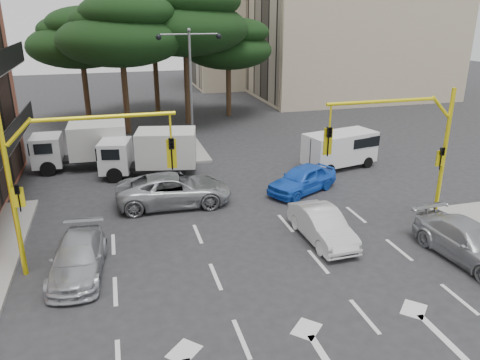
% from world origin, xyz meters
% --- Properties ---
extents(ground, '(120.00, 120.00, 0.00)m').
position_xyz_m(ground, '(0.00, 0.00, 0.00)').
color(ground, '#28282B').
rests_on(ground, ground).
extents(median_strip, '(1.40, 6.00, 0.15)m').
position_xyz_m(median_strip, '(0.00, 16.00, 0.07)').
color(median_strip, gray).
rests_on(median_strip, ground).
extents(apartment_beige_near, '(20.20, 12.15, 18.70)m').
position_xyz_m(apartment_beige_near, '(19.95, 32.00, 9.35)').
color(apartment_beige_near, beige).
rests_on(apartment_beige_near, ground).
extents(apartment_beige_far, '(16.20, 12.15, 16.70)m').
position_xyz_m(apartment_beige_far, '(12.95, 44.00, 8.35)').
color(apartment_beige_far, beige).
rests_on(apartment_beige_far, ground).
extents(pine_left_near, '(9.15, 9.15, 10.23)m').
position_xyz_m(pine_left_near, '(-3.94, 21.96, 7.60)').
color(pine_left_near, '#382616').
rests_on(pine_left_near, ground).
extents(pine_center, '(9.98, 9.98, 11.16)m').
position_xyz_m(pine_center, '(1.06, 23.96, 8.30)').
color(pine_center, '#382616').
rests_on(pine_center, ground).
extents(pine_left_far, '(8.32, 8.32, 9.30)m').
position_xyz_m(pine_left_far, '(-6.94, 25.96, 6.91)').
color(pine_left_far, '#382616').
rests_on(pine_left_far, ground).
extents(pine_right, '(7.49, 7.49, 8.37)m').
position_xyz_m(pine_right, '(5.06, 25.96, 6.22)').
color(pine_right, '#382616').
rests_on(pine_right, ground).
extents(pine_back, '(9.15, 9.15, 10.23)m').
position_xyz_m(pine_back, '(-0.94, 28.96, 7.60)').
color(pine_back, '#382616').
rests_on(pine_back, ground).
extents(signal_mast_right, '(5.79, 0.37, 6.00)m').
position_xyz_m(signal_mast_right, '(6.80, 1.99, 3.88)').
color(signal_mast_right, yellow).
rests_on(signal_mast_right, ground).
extents(signal_mast_left, '(5.79, 0.37, 6.00)m').
position_xyz_m(signal_mast_left, '(-6.80, 1.99, 3.88)').
color(signal_mast_left, yellow).
rests_on(signal_mast_left, ground).
extents(street_lamp_center, '(4.16, 0.36, 7.77)m').
position_xyz_m(street_lamp_center, '(0.00, 16.00, 5.43)').
color(street_lamp_center, slate).
rests_on(street_lamp_center, median_strip).
extents(car_white_hatch, '(1.57, 4.12, 1.34)m').
position_xyz_m(car_white_hatch, '(2.87, 1.60, 0.67)').
color(car_white_hatch, silver).
rests_on(car_white_hatch, ground).
extents(car_blue_compact, '(4.47, 3.45, 1.42)m').
position_xyz_m(car_blue_compact, '(4.17, 6.90, 0.71)').
color(car_blue_compact, blue).
rests_on(car_blue_compact, ground).
extents(car_silver_wagon, '(2.16, 4.53, 1.27)m').
position_xyz_m(car_silver_wagon, '(-6.71, 1.53, 0.64)').
color(car_silver_wagon, '#ACAFB5').
rests_on(car_silver_wagon, ground).
extents(car_silver_cross_a, '(5.65, 2.78, 1.54)m').
position_xyz_m(car_silver_cross_a, '(-2.50, 7.00, 0.77)').
color(car_silver_cross_a, '#9DA0A4').
rests_on(car_silver_cross_a, ground).
extents(car_silver_parked, '(2.43, 5.01, 1.41)m').
position_xyz_m(car_silver_parked, '(7.60, -1.33, 0.70)').
color(car_silver_parked, '#A0A2A7').
rests_on(car_silver_parked, ground).
extents(van_white, '(4.68, 2.90, 2.18)m').
position_xyz_m(van_white, '(7.90, 10.13, 1.09)').
color(van_white, white).
rests_on(van_white, ground).
extents(box_truck_a, '(5.50, 2.41, 2.68)m').
position_xyz_m(box_truck_a, '(-7.03, 14.00, 1.34)').
color(box_truck_a, silver).
rests_on(box_truck_a, ground).
extents(box_truck_b, '(5.78, 3.34, 2.67)m').
position_xyz_m(box_truck_b, '(-3.25, 11.50, 1.33)').
color(box_truck_b, white).
rests_on(box_truck_b, ground).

